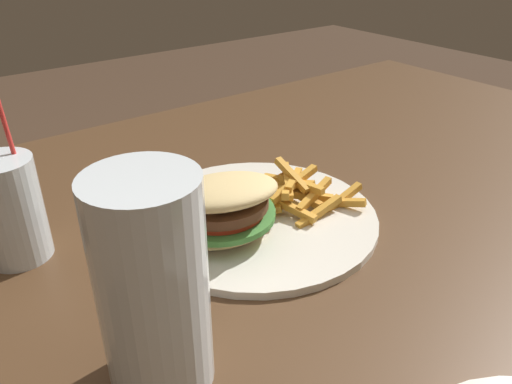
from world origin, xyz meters
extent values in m
cube|color=#4C331E|center=(0.00, 0.00, 0.72)|extent=(1.46, 1.18, 0.03)
cylinder|color=#392616|center=(-0.66, -0.52, 0.35)|extent=(0.08, 0.08, 0.70)
cylinder|color=silver|center=(0.08, -0.14, 0.74)|extent=(0.31, 0.31, 0.01)
ellipsoid|color=#E0C17F|center=(0.14, -0.13, 0.76)|extent=(0.15, 0.13, 0.02)
cylinder|color=#428438|center=(0.14, -0.13, 0.77)|extent=(0.16, 0.16, 0.01)
cylinder|color=red|center=(0.14, -0.13, 0.78)|extent=(0.13, 0.13, 0.01)
cylinder|color=brown|center=(0.14, -0.13, 0.79)|extent=(0.14, 0.14, 0.01)
ellipsoid|color=#E0C17F|center=(0.14, -0.12, 0.81)|extent=(0.15, 0.13, 0.04)
cube|color=gold|center=(0.02, -0.14, 0.77)|extent=(0.05, 0.04, 0.01)
cube|color=gold|center=(-0.02, -0.09, 0.75)|extent=(0.08, 0.01, 0.03)
cube|color=gold|center=(0.02, -0.14, 0.78)|extent=(0.01, 0.06, 0.03)
cube|color=gold|center=(0.01, -0.15, 0.77)|extent=(0.03, 0.07, 0.02)
cube|color=gold|center=(0.04, -0.13, 0.77)|extent=(0.06, 0.07, 0.03)
cube|color=gold|center=(0.02, -0.14, 0.78)|extent=(0.05, 0.07, 0.02)
cube|color=gold|center=(0.04, -0.10, 0.76)|extent=(0.02, 0.06, 0.02)
cube|color=gold|center=(0.01, -0.13, 0.77)|extent=(0.02, 0.07, 0.01)
cube|color=gold|center=(0.01, -0.13, 0.76)|extent=(0.02, 0.07, 0.01)
cube|color=gold|center=(0.08, -0.14, 0.75)|extent=(0.05, 0.04, 0.02)
cube|color=gold|center=(0.02, -0.17, 0.77)|extent=(0.02, 0.06, 0.02)
cube|color=gold|center=(0.03, -0.18, 0.75)|extent=(0.08, 0.02, 0.02)
cube|color=gold|center=(0.01, -0.11, 0.77)|extent=(0.07, 0.03, 0.02)
cube|color=gold|center=(0.02, -0.12, 0.76)|extent=(0.07, 0.06, 0.02)
cube|color=gold|center=(0.02, -0.09, 0.76)|extent=(0.07, 0.01, 0.02)
cube|color=gold|center=(0.02, -0.13, 0.78)|extent=(0.09, 0.02, 0.03)
cube|color=gold|center=(-0.02, -0.09, 0.75)|extent=(0.04, 0.07, 0.02)
cube|color=gold|center=(0.02, -0.14, 0.78)|extent=(0.06, 0.05, 0.01)
cylinder|color=silver|center=(0.29, 0.01, 0.83)|extent=(0.09, 0.09, 0.19)
cylinder|color=gold|center=(0.29, 0.01, 0.81)|extent=(0.08, 0.08, 0.16)
cylinder|color=silver|center=(0.34, -0.25, 0.80)|extent=(0.07, 0.07, 0.12)
cylinder|color=orange|center=(0.34, -0.25, 0.79)|extent=(0.06, 0.06, 0.10)
cylinder|color=red|center=(0.32, -0.25, 0.83)|extent=(0.01, 0.05, 0.19)
ellipsoid|color=silver|center=(0.19, -0.30, 0.74)|extent=(0.06, 0.06, 0.01)
cube|color=silver|center=(0.12, -0.34, 0.74)|extent=(0.10, 0.07, 0.00)
camera|label=1|loc=(0.41, 0.30, 1.08)|focal=35.00mm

